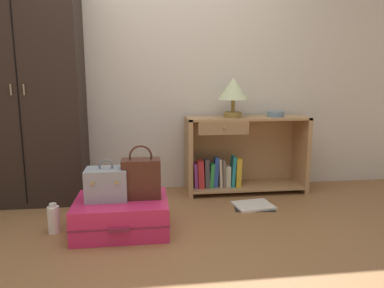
{
  "coord_description": "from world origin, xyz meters",
  "views": [
    {
      "loc": [
        -0.06,
        -2.09,
        1.09
      ],
      "look_at": [
        0.33,
        0.88,
        0.55
      ],
      "focal_mm": 33.6,
      "sensor_mm": 36.0,
      "label": 1
    }
  ],
  "objects_px": {
    "wardrobe": "(27,89)",
    "handbag": "(141,178)",
    "suitcase_large": "(122,215)",
    "train_case": "(107,184)",
    "bookshelf": "(240,155)",
    "open_book_on_floor": "(253,206)",
    "bowl": "(275,114)",
    "bottle": "(54,219)",
    "table_lamp": "(233,91)"
  },
  "relations": [
    {
      "from": "wardrobe",
      "to": "handbag",
      "type": "xyz_separation_m",
      "value": [
        0.97,
        -0.75,
        -0.62
      ]
    },
    {
      "from": "wardrobe",
      "to": "suitcase_large",
      "type": "distance_m",
      "value": 1.44
    },
    {
      "from": "wardrobe",
      "to": "train_case",
      "type": "height_order",
      "value": "wardrobe"
    },
    {
      "from": "bookshelf",
      "to": "open_book_on_floor",
      "type": "xyz_separation_m",
      "value": [
        0.01,
        -0.46,
        -0.35
      ]
    },
    {
      "from": "bowl",
      "to": "suitcase_large",
      "type": "height_order",
      "value": "bowl"
    },
    {
      "from": "bookshelf",
      "to": "train_case",
      "type": "bearing_deg",
      "value": -145.97
    },
    {
      "from": "bottle",
      "to": "bowl",
      "type": "bearing_deg",
      "value": 21.57
    },
    {
      "from": "suitcase_large",
      "to": "open_book_on_floor",
      "type": "xyz_separation_m",
      "value": [
        1.1,
        0.36,
        -0.11
      ]
    },
    {
      "from": "train_case",
      "to": "table_lamp",
      "type": "bearing_deg",
      "value": 34.59
    },
    {
      "from": "wardrobe",
      "to": "bowl",
      "type": "xyz_separation_m",
      "value": [
        2.25,
        0.01,
        -0.25
      ]
    },
    {
      "from": "train_case",
      "to": "suitcase_large",
      "type": "bearing_deg",
      "value": -8.16
    },
    {
      "from": "table_lamp",
      "to": "suitcase_large",
      "type": "relative_size",
      "value": 0.55
    },
    {
      "from": "table_lamp",
      "to": "bottle",
      "type": "bearing_deg",
      "value": -153.15
    },
    {
      "from": "bottle",
      "to": "open_book_on_floor",
      "type": "xyz_separation_m",
      "value": [
        1.59,
        0.34,
        -0.09
      ]
    },
    {
      "from": "table_lamp",
      "to": "bottle",
      "type": "relative_size",
      "value": 1.69
    },
    {
      "from": "table_lamp",
      "to": "open_book_on_floor",
      "type": "relative_size",
      "value": 1.0
    },
    {
      "from": "table_lamp",
      "to": "handbag",
      "type": "height_order",
      "value": "table_lamp"
    },
    {
      "from": "bowl",
      "to": "bottle",
      "type": "distance_m",
      "value": 2.16
    },
    {
      "from": "handbag",
      "to": "open_book_on_floor",
      "type": "xyz_separation_m",
      "value": [
        0.96,
        0.34,
        -0.38
      ]
    },
    {
      "from": "table_lamp",
      "to": "open_book_on_floor",
      "type": "distance_m",
      "value": 1.07
    },
    {
      "from": "train_case",
      "to": "bookshelf",
      "type": "bearing_deg",
      "value": 34.03
    },
    {
      "from": "table_lamp",
      "to": "train_case",
      "type": "height_order",
      "value": "table_lamp"
    },
    {
      "from": "wardrobe",
      "to": "suitcase_large",
      "type": "bearing_deg",
      "value": -43.06
    },
    {
      "from": "bookshelf",
      "to": "open_book_on_floor",
      "type": "height_order",
      "value": "bookshelf"
    },
    {
      "from": "suitcase_large",
      "to": "bottle",
      "type": "xyz_separation_m",
      "value": [
        -0.48,
        0.02,
        -0.02
      ]
    },
    {
      "from": "wardrobe",
      "to": "bowl",
      "type": "relative_size",
      "value": 12.45
    },
    {
      "from": "bottle",
      "to": "bookshelf",
      "type": "bearing_deg",
      "value": 26.82
    },
    {
      "from": "wardrobe",
      "to": "bowl",
      "type": "distance_m",
      "value": 2.27
    },
    {
      "from": "train_case",
      "to": "bottle",
      "type": "xyz_separation_m",
      "value": [
        -0.38,
        0.01,
        -0.25
      ]
    },
    {
      "from": "wardrobe",
      "to": "train_case",
      "type": "xyz_separation_m",
      "value": [
        0.73,
        -0.76,
        -0.66
      ]
    },
    {
      "from": "handbag",
      "to": "train_case",
      "type": "bearing_deg",
      "value": -178.1
    },
    {
      "from": "table_lamp",
      "to": "handbag",
      "type": "distance_m",
      "value": 1.29
    },
    {
      "from": "handbag",
      "to": "bottle",
      "type": "relative_size",
      "value": 1.77
    },
    {
      "from": "wardrobe",
      "to": "train_case",
      "type": "distance_m",
      "value": 1.24
    },
    {
      "from": "table_lamp",
      "to": "bottle",
      "type": "height_order",
      "value": "table_lamp"
    },
    {
      "from": "bookshelf",
      "to": "handbag",
      "type": "height_order",
      "value": "bookshelf"
    },
    {
      "from": "table_lamp",
      "to": "bookshelf",
      "type": "bearing_deg",
      "value": 26.31
    },
    {
      "from": "train_case",
      "to": "handbag",
      "type": "xyz_separation_m",
      "value": [
        0.25,
        0.01,
        0.03
      ]
    },
    {
      "from": "bookshelf",
      "to": "handbag",
      "type": "relative_size",
      "value": 2.99
    },
    {
      "from": "table_lamp",
      "to": "suitcase_large",
      "type": "bearing_deg",
      "value": -142.32
    },
    {
      "from": "bowl",
      "to": "table_lamp",
      "type": "bearing_deg",
      "value": -179.89
    },
    {
      "from": "bowl",
      "to": "bottle",
      "type": "xyz_separation_m",
      "value": [
        -1.91,
        -0.75,
        -0.66
      ]
    },
    {
      "from": "handbag",
      "to": "bottle",
      "type": "xyz_separation_m",
      "value": [
        -0.63,
        0.0,
        -0.28
      ]
    },
    {
      "from": "bookshelf",
      "to": "train_case",
      "type": "height_order",
      "value": "bookshelf"
    },
    {
      "from": "suitcase_large",
      "to": "train_case",
      "type": "xyz_separation_m",
      "value": [
        -0.1,
        0.01,
        0.23
      ]
    },
    {
      "from": "bottle",
      "to": "suitcase_large",
      "type": "bearing_deg",
      "value": -2.72
    },
    {
      "from": "bowl",
      "to": "wardrobe",
      "type": "bearing_deg",
      "value": -179.86
    },
    {
      "from": "bowl",
      "to": "bottle",
      "type": "bearing_deg",
      "value": -158.43
    },
    {
      "from": "table_lamp",
      "to": "train_case",
      "type": "distance_m",
      "value": 1.48
    },
    {
      "from": "suitcase_large",
      "to": "table_lamp",
      "type": "bearing_deg",
      "value": 37.68
    }
  ]
}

